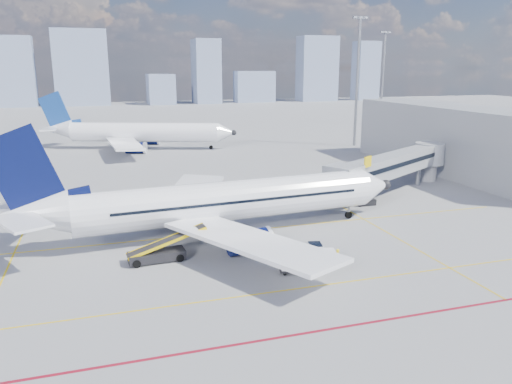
# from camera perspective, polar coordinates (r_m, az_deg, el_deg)

# --- Properties ---
(ground) EXTENTS (420.00, 420.00, 0.00)m
(ground) POSITION_cam_1_polar(r_m,az_deg,el_deg) (42.02, 0.61, -7.83)
(ground) COLOR gray
(ground) RESTS_ON ground
(apron_markings) EXTENTS (90.00, 35.12, 0.01)m
(apron_markings) POSITION_cam_1_polar(r_m,az_deg,el_deg) (38.43, 1.59, -9.99)
(apron_markings) COLOR gold
(apron_markings) RESTS_ON ground
(jet_bridge) EXTENTS (23.55, 15.78, 6.30)m
(jet_bridge) POSITION_cam_1_polar(r_m,az_deg,el_deg) (65.73, 15.80, 3.05)
(jet_bridge) COLOR #92959A
(jet_bridge) RESTS_ON ground
(terminal_block) EXTENTS (10.00, 42.00, 10.00)m
(terminal_block) POSITION_cam_1_polar(r_m,az_deg,el_deg) (82.43, 22.11, 5.57)
(terminal_block) COLOR #92959A
(terminal_block) RESTS_ON ground
(floodlight_mast_ne) EXTENTS (3.20, 0.61, 25.45)m
(floodlight_mast_ne) POSITION_cam_1_polar(r_m,az_deg,el_deg) (104.83, 11.51, 12.61)
(floodlight_mast_ne) COLOR gray
(floodlight_mast_ne) RESTS_ON ground
(floodlight_mast_far) EXTENTS (3.20, 0.61, 25.45)m
(floodlight_mast_far) POSITION_cam_1_polar(r_m,az_deg,el_deg) (148.63, 14.31, 12.80)
(floodlight_mast_far) COLOR gray
(floodlight_mast_far) RESTS_ON ground
(distant_skyline) EXTENTS (245.32, 14.72, 31.32)m
(distant_skyline) POSITION_cam_1_polar(r_m,az_deg,el_deg) (227.58, -14.08, 12.70)
(distant_skyline) COLOR #7584A2
(distant_skyline) RESTS_ON ground
(main_aircraft) EXTENTS (39.24, 34.15, 11.45)m
(main_aircraft) POSITION_cam_1_polar(r_m,az_deg,el_deg) (47.34, -4.73, -1.24)
(main_aircraft) COLOR white
(main_aircraft) RESTS_ON ground
(second_aircraft) EXTENTS (37.66, 32.02, 11.37)m
(second_aircraft) POSITION_cam_1_polar(r_m,az_deg,el_deg) (101.94, -13.49, 6.63)
(second_aircraft) COLOR white
(second_aircraft) RESTS_ON ground
(baggage_tug) EXTENTS (2.70, 1.96, 1.71)m
(baggage_tug) POSITION_cam_1_polar(r_m,az_deg,el_deg) (41.52, 7.17, -7.00)
(baggage_tug) COLOR white
(baggage_tug) RESTS_ON ground
(cargo_dolly) EXTENTS (3.30, 1.97, 1.70)m
(cargo_dolly) POSITION_cam_1_polar(r_m,az_deg,el_deg) (39.60, 4.92, -7.84)
(cargo_dolly) COLOR black
(cargo_dolly) RESTS_ON ground
(belt_loader) EXTENTS (6.73, 2.12, 2.72)m
(belt_loader) POSITION_cam_1_polar(r_m,az_deg,el_deg) (42.42, -11.07, -6.87)
(belt_loader) COLOR black
(belt_loader) RESTS_ON ground
(ramp_worker) EXTENTS (0.41, 0.58, 1.54)m
(ramp_worker) POSITION_cam_1_polar(r_m,az_deg,el_deg) (40.99, 9.33, -7.45)
(ramp_worker) COLOR yellow
(ramp_worker) RESTS_ON ground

